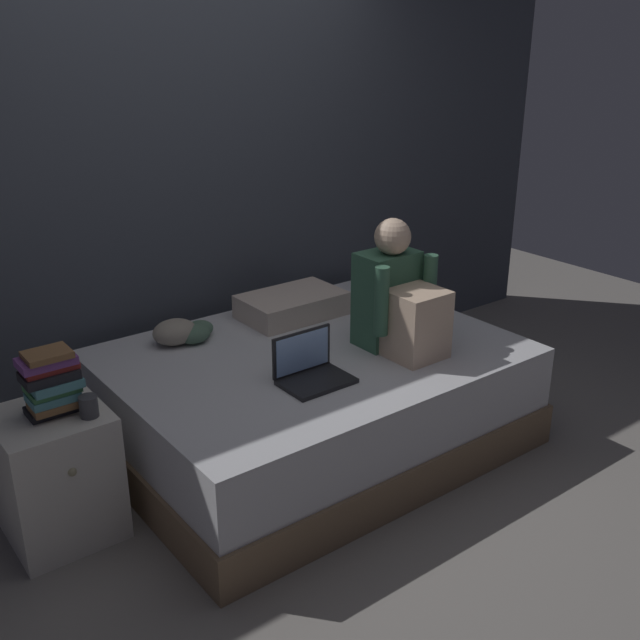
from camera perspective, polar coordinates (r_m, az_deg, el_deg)
ground_plane at (r=3.67m, az=-0.22°, el=-12.31°), size 8.00×8.00×0.00m
wall_back at (r=4.12m, az=-10.58°, el=11.53°), size 5.60×0.10×2.70m
bed at (r=3.84m, az=-0.55°, el=-6.02°), size 2.00×1.50×0.54m
nightstand at (r=3.38m, az=-19.55°, el=-11.12°), size 0.44×0.46×0.58m
person_sitting at (r=3.68m, az=6.06°, el=1.45°), size 0.39×0.44×0.66m
laptop at (r=3.39m, az=-0.73°, el=-3.81°), size 0.32×0.23×0.22m
pillow at (r=4.14m, az=-2.18°, el=1.17°), size 0.56×0.36×0.13m
book_stack at (r=3.18m, az=-19.96°, el=-4.52°), size 0.22×0.18×0.28m
mug at (r=3.15m, az=-17.36°, el=-6.36°), size 0.08×0.08×0.09m
clothes_pile at (r=3.86m, az=-10.44°, el=-0.90°), size 0.33×0.22×0.13m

